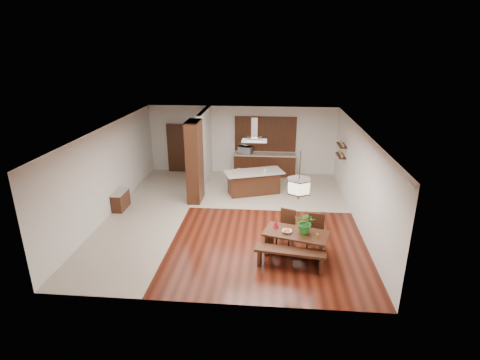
# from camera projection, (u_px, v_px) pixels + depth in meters

# --- Properties ---
(room_shell) EXTENTS (9.00, 9.04, 2.92)m
(room_shell) POSITION_uv_depth(u_px,v_px,m) (230.00, 155.00, 11.67)
(room_shell) COLOR #37120A
(room_shell) RESTS_ON ground
(tile_hallway) EXTENTS (2.50, 9.00, 0.01)m
(tile_hallway) POSITION_uv_depth(u_px,v_px,m) (150.00, 212.00, 12.59)
(tile_hallway) COLOR beige
(tile_hallway) RESTS_ON ground
(tile_kitchen) EXTENTS (5.50, 4.00, 0.01)m
(tile_kitchen) POSITION_uv_depth(u_px,v_px,m) (270.00, 189.00, 14.61)
(tile_kitchen) COLOR beige
(tile_kitchen) RESTS_ON ground
(soffit_band) EXTENTS (8.00, 9.00, 0.02)m
(soffit_band) POSITION_uv_depth(u_px,v_px,m) (230.00, 129.00, 11.39)
(soffit_band) COLOR #422110
(soffit_band) RESTS_ON room_shell
(partition_pier) EXTENTS (0.45, 1.00, 2.90)m
(partition_pier) POSITION_uv_depth(u_px,v_px,m) (195.00, 162.00, 13.11)
(partition_pier) COLOR black
(partition_pier) RESTS_ON ground
(partition_stub) EXTENTS (0.18, 2.40, 2.90)m
(partition_stub) POSITION_uv_depth(u_px,v_px,m) (205.00, 146.00, 15.08)
(partition_stub) COLOR silver
(partition_stub) RESTS_ON ground
(hallway_console) EXTENTS (0.37, 0.88, 0.63)m
(hallway_console) POSITION_uv_depth(u_px,v_px,m) (121.00, 200.00, 12.76)
(hallway_console) COLOR black
(hallway_console) RESTS_ON ground
(hallway_doorway) EXTENTS (1.10, 0.20, 2.10)m
(hallway_doorway) POSITION_uv_depth(u_px,v_px,m) (180.00, 148.00, 16.35)
(hallway_doorway) COLOR black
(hallway_doorway) RESTS_ON ground
(rear_counter) EXTENTS (2.60, 0.62, 0.95)m
(rear_counter) POSITION_uv_depth(u_px,v_px,m) (265.00, 164.00, 16.06)
(rear_counter) COLOR black
(rear_counter) RESTS_ON ground
(kitchen_window) EXTENTS (2.60, 0.08, 1.50)m
(kitchen_window) POSITION_uv_depth(u_px,v_px,m) (265.00, 134.00, 15.87)
(kitchen_window) COLOR #A06E30
(kitchen_window) RESTS_ON room_shell
(shelf_lower) EXTENTS (0.26, 0.90, 0.04)m
(shelf_lower) POSITION_uv_depth(u_px,v_px,m) (341.00, 156.00, 14.02)
(shelf_lower) COLOR black
(shelf_lower) RESTS_ON room_shell
(shelf_upper) EXTENTS (0.26, 0.90, 0.04)m
(shelf_upper) POSITION_uv_depth(u_px,v_px,m) (342.00, 145.00, 13.88)
(shelf_upper) COLOR black
(shelf_upper) RESTS_ON room_shell
(dining_table) EXTENTS (1.82, 1.26, 0.69)m
(dining_table) POSITION_uv_depth(u_px,v_px,m) (296.00, 239.00, 9.83)
(dining_table) COLOR black
(dining_table) RESTS_ON ground
(dining_bench) EXTENTS (1.80, 0.64, 0.50)m
(dining_bench) POSITION_uv_depth(u_px,v_px,m) (290.00, 259.00, 9.39)
(dining_bench) COLOR black
(dining_bench) RESTS_ON ground
(dining_chair_left) EXTENTS (0.57, 0.57, 1.00)m
(dining_chair_left) POSITION_uv_depth(u_px,v_px,m) (285.00, 228.00, 10.42)
(dining_chair_left) COLOR black
(dining_chair_left) RESTS_ON ground
(dining_chair_right) EXTENTS (0.51, 0.51, 1.00)m
(dining_chair_right) POSITION_uv_depth(u_px,v_px,m) (315.00, 233.00, 10.14)
(dining_chair_right) COLOR black
(dining_chair_right) RESTS_ON ground
(pendant_lantern) EXTENTS (0.64, 0.64, 1.31)m
(pendant_lantern) POSITION_uv_depth(u_px,v_px,m) (299.00, 176.00, 9.24)
(pendant_lantern) COLOR beige
(pendant_lantern) RESTS_ON room_shell
(foliage_plant) EXTENTS (0.67, 0.63, 0.60)m
(foliage_plant) POSITION_uv_depth(u_px,v_px,m) (306.00, 223.00, 9.65)
(foliage_plant) COLOR #257025
(foliage_plant) RESTS_ON dining_table
(fruit_bowl) EXTENTS (0.28, 0.28, 0.06)m
(fruit_bowl) POSITION_uv_depth(u_px,v_px,m) (287.00, 231.00, 9.76)
(fruit_bowl) COLOR beige
(fruit_bowl) RESTS_ON dining_table
(napkin_cone) EXTENTS (0.19, 0.19, 0.23)m
(napkin_cone) POSITION_uv_depth(u_px,v_px,m) (276.00, 224.00, 9.99)
(napkin_cone) COLOR #A40B1E
(napkin_cone) RESTS_ON dining_table
(gold_ornament) EXTENTS (0.09, 0.09, 0.10)m
(gold_ornament) POSITION_uv_depth(u_px,v_px,m) (317.00, 236.00, 9.50)
(gold_ornament) COLOR gold
(gold_ornament) RESTS_ON dining_table
(kitchen_island) EXTENTS (2.34, 1.61, 0.89)m
(kitchen_island) POSITION_uv_depth(u_px,v_px,m) (254.00, 182.00, 14.04)
(kitchen_island) COLOR black
(kitchen_island) RESTS_ON ground
(range_hood) EXTENTS (0.90, 0.55, 0.87)m
(range_hood) POSITION_uv_depth(u_px,v_px,m) (255.00, 129.00, 13.36)
(range_hood) COLOR silver
(range_hood) RESTS_ON room_shell
(island_cup) EXTENTS (0.16, 0.16, 0.11)m
(island_cup) POSITION_uv_depth(u_px,v_px,m) (265.00, 171.00, 13.78)
(island_cup) COLOR silver
(island_cup) RESTS_ON kitchen_island
(microwave) EXTENTS (0.67, 0.55, 0.32)m
(microwave) POSITION_uv_depth(u_px,v_px,m) (245.00, 150.00, 15.88)
(microwave) COLOR silver
(microwave) RESTS_ON rear_counter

